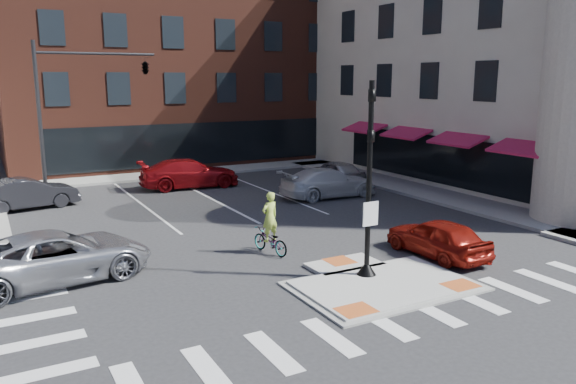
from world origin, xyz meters
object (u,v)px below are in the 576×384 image
silver_suv (57,256)px  red_sedan (438,237)px  white_pickup (329,183)px  bg_car_silver (335,172)px  bg_car_dark (28,194)px  cyclist (270,233)px  bg_car_red (189,173)px

silver_suv → red_sedan: size_ratio=1.41×
silver_suv → white_pickup: 15.52m
white_pickup → bg_car_silver: 3.44m
bg_car_silver → bg_car_dark: bearing=-8.2°
red_sedan → white_pickup: (2.10, 10.29, 0.08)m
silver_suv → bg_car_dark: 11.09m
silver_suv → white_pickup: silver_suv is taller
silver_suv → bg_car_silver: (16.27, 9.16, -0.05)m
white_pickup → cyclist: cyclist is taller
bg_car_dark → bg_car_silver: bg_car_dark is taller
bg_car_dark → bg_car_silver: (16.28, -1.92, -0.01)m
bg_car_silver → bg_car_red: bearing=-25.0°
bg_car_silver → bg_car_red: (-7.73, 3.37, 0.08)m
red_sedan → cyclist: size_ratio=1.79×
red_sedan → bg_car_red: 16.68m
silver_suv → bg_car_dark: bearing=-8.4°
bg_car_red → red_sedan: bearing=-162.7°
red_sedan → cyclist: bearing=-33.7°
white_pickup → silver_suv: bearing=116.3°
silver_suv → white_pickup: size_ratio=1.08×
silver_suv → red_sedan: silver_suv is taller
bg_car_silver → red_sedan: bearing=70.3°
bg_car_silver → cyclist: cyclist is taller
silver_suv → bg_car_red: bg_car_red is taller
bg_car_dark → bg_car_red: 8.67m
white_pickup → bg_car_silver: (2.18, 2.66, -0.03)m
bg_car_red → cyclist: 13.28m
white_pickup → bg_car_red: bg_car_red is taller
silver_suv → cyclist: cyclist is taller
silver_suv → white_pickup: (14.09, 6.50, -0.03)m
white_pickup → bg_car_red: 8.19m
white_pickup → bg_car_dark: (-14.10, 4.59, -0.01)m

